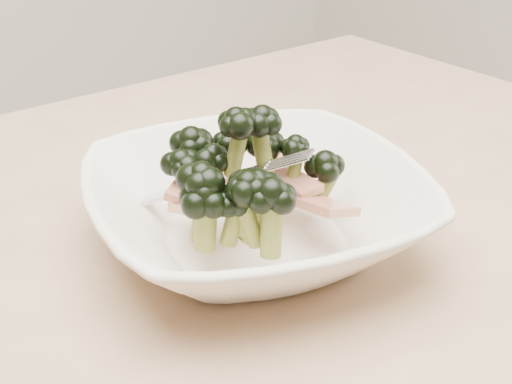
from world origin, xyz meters
TOP-DOWN VIEW (x-y plane):
  - dining_table at (0.00, 0.00)m, footprint 1.20×0.80m
  - broccoli_dish at (0.07, -0.03)m, footprint 0.34×0.34m

SIDE VIEW (x-z plane):
  - dining_table at x=0.00m, z-range 0.28..1.03m
  - broccoli_dish at x=0.07m, z-range 0.73..0.85m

